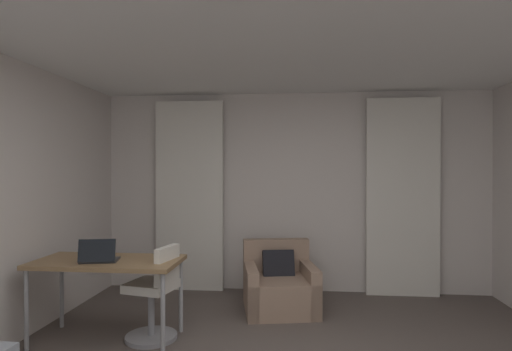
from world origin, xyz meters
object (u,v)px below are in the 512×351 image
Objects in this scene: desk at (108,266)px; laptop at (99,257)px; armchair at (279,287)px; desk_chair at (155,298)px.

laptop reaches higher than desk.
desk is (-1.55, -1.02, 0.43)m from armchair.
desk_chair is (0.43, 0.06, -0.30)m from desk.
laptop is at bearing -108.97° from desk.
armchair reaches higher than desk.
desk_chair is 2.42× the size of laptop.
armchair is 1.91m from desk.
armchair is 0.69× the size of desk.
armchair is at bearing 33.41° from desk.
desk_chair reaches higher than desk.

